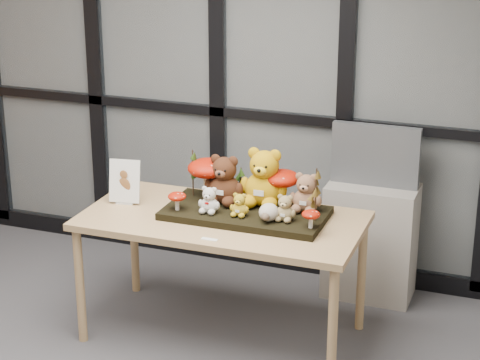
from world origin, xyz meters
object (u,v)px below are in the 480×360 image
at_px(diorama_tray, 246,213).
at_px(mushroom_back_right, 282,186).
at_px(bear_tan_back, 306,190).
at_px(plush_cream_hedgehog, 269,211).
at_px(display_table, 222,229).
at_px(bear_pooh_yellow, 264,174).
at_px(mushroom_back_left, 208,177).
at_px(sign_holder, 125,184).
at_px(bear_small_yellow, 240,203).
at_px(bear_white_bow, 209,198).
at_px(bear_brown_medium, 224,176).
at_px(bear_beige_small, 285,206).
at_px(mushroom_front_right, 311,218).
at_px(monitor, 375,155).
at_px(cabinet, 370,241).
at_px(mushroom_front_left, 177,200).

relative_size(diorama_tray, mushroom_back_right, 4.00).
distance_m(bear_tan_back, plush_cream_hedgehog, 0.26).
height_order(display_table, bear_pooh_yellow, bear_pooh_yellow).
bearing_deg(mushroom_back_left, sign_holder, -161.40).
xyz_separation_m(bear_pooh_yellow, bear_small_yellow, (-0.07, -0.21, -0.11)).
height_order(diorama_tray, bear_white_bow, bear_white_bow).
relative_size(bear_brown_medium, sign_holder, 1.19).
xyz_separation_m(display_table, bear_tan_back, (0.43, 0.17, 0.22)).
bearing_deg(bear_tan_back, bear_white_bow, -157.51).
xyz_separation_m(bear_beige_small, mushroom_front_right, (0.16, -0.05, -0.03)).
height_order(plush_cream_hedgehog, sign_holder, sign_holder).
bearing_deg(bear_white_bow, mushroom_back_left, 113.94).
xyz_separation_m(mushroom_back_right, monitor, (0.40, 0.60, 0.04)).
bearing_deg(bear_pooh_yellow, display_table, -136.09).
xyz_separation_m(bear_brown_medium, cabinet, (0.71, 0.66, -0.55)).
height_order(mushroom_back_left, mushroom_front_left, mushroom_back_left).
distance_m(bear_tan_back, mushroom_front_right, 0.26).
relative_size(mushroom_back_left, cabinet, 0.35).
relative_size(mushroom_back_left, sign_holder, 0.99).
xyz_separation_m(mushroom_back_left, monitor, (0.82, 0.65, 0.03)).
bearing_deg(bear_pooh_yellow, monitor, 51.75).
height_order(mushroom_front_left, sign_holder, sign_holder).
bearing_deg(mushroom_front_left, mushroom_front_right, 0.58).
bearing_deg(diorama_tray, bear_beige_small, -15.72).
bearing_deg(bear_tan_back, diorama_tray, -161.75).
height_order(bear_beige_small, mushroom_front_right, bear_beige_small).
xyz_separation_m(bear_pooh_yellow, bear_beige_small, (0.18, -0.19, -0.10)).
xyz_separation_m(mushroom_back_right, sign_holder, (-0.88, -0.20, -0.03)).
bearing_deg(plush_cream_hedgehog, bear_small_yellow, 175.05).
distance_m(display_table, bear_pooh_yellow, 0.38).
xyz_separation_m(bear_pooh_yellow, bear_white_bow, (-0.24, -0.22, -0.10)).
height_order(mushroom_front_right, sign_holder, sign_holder).
bearing_deg(bear_tan_back, cabinet, 68.37).
bearing_deg(plush_cream_hedgehog, cabinet, 64.70).
relative_size(plush_cream_hedgehog, monitor, 0.20).
height_order(bear_pooh_yellow, monitor, bear_pooh_yellow).
xyz_separation_m(diorama_tray, monitor, (0.56, 0.75, 0.17)).
bearing_deg(display_table, monitor, 49.85).
xyz_separation_m(diorama_tray, sign_holder, (-0.72, -0.05, 0.10)).
xyz_separation_m(bear_small_yellow, bear_beige_small, (0.25, 0.02, 0.01)).
bearing_deg(diorama_tray, mushroom_front_left, -160.37).
distance_m(bear_small_yellow, mushroom_front_right, 0.41).
bearing_deg(monitor, mushroom_back_right, -123.32).
height_order(bear_tan_back, plush_cream_hedgehog, bear_tan_back).
distance_m(bear_beige_small, mushroom_front_left, 0.61).
bearing_deg(diorama_tray, monitor, 53.00).
xyz_separation_m(mushroom_back_right, cabinet, (0.40, 0.59, -0.51)).
xyz_separation_m(bear_small_yellow, mushroom_front_right, (0.41, -0.03, -0.02)).
relative_size(bear_white_bow, bear_beige_small, 1.03).
bearing_deg(bear_brown_medium, bear_tan_back, 3.19).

